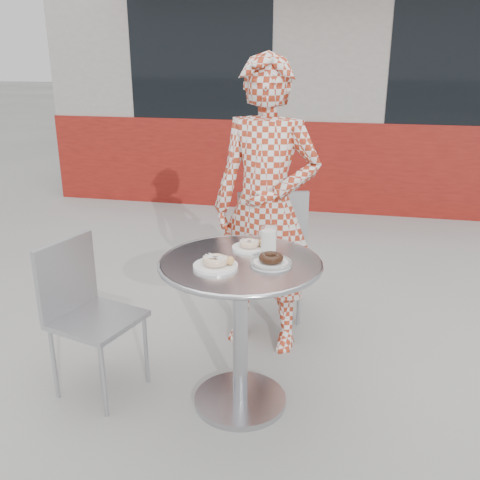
% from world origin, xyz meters
% --- Properties ---
extents(ground, '(60.00, 60.00, 0.00)m').
position_xyz_m(ground, '(0.00, 0.00, 0.00)').
color(ground, '#A3A19B').
rests_on(ground, ground).
extents(storefront, '(6.02, 4.55, 3.00)m').
position_xyz_m(storefront, '(-0.00, 5.56, 1.49)').
color(storefront, gray).
rests_on(storefront, ground).
extents(bistro_table, '(0.77, 0.77, 0.78)m').
position_xyz_m(bistro_table, '(0.04, -0.03, 0.59)').
color(bistro_table, silver).
rests_on(bistro_table, ground).
extents(chair_far, '(0.54, 0.55, 0.91)m').
position_xyz_m(chair_far, '(0.00, 0.98, 0.28)').
color(chair_far, '#A8AAB0').
rests_on(chair_far, ground).
extents(chair_left, '(0.48, 0.48, 0.81)m').
position_xyz_m(chair_left, '(-0.71, -0.06, 0.25)').
color(chair_left, '#A8AAB0').
rests_on(chair_left, ground).
extents(seated_person, '(0.68, 0.49, 1.71)m').
position_xyz_m(seated_person, '(0.05, 0.62, 0.85)').
color(seated_person, '#A23018').
rests_on(seated_person, ground).
extents(plate_far, '(0.17, 0.17, 0.05)m').
position_xyz_m(plate_far, '(0.05, 0.15, 0.80)').
color(plate_far, white).
rests_on(plate_far, bistro_table).
extents(plate_near, '(0.20, 0.20, 0.05)m').
position_xyz_m(plate_near, '(-0.05, -0.12, 0.80)').
color(plate_near, white).
rests_on(plate_near, bistro_table).
extents(plate_checker, '(0.20, 0.20, 0.05)m').
position_xyz_m(plate_checker, '(0.18, -0.04, 0.79)').
color(plate_checker, white).
rests_on(plate_checker, bistro_table).
extents(milk_cup, '(0.08, 0.08, 0.13)m').
position_xyz_m(milk_cup, '(0.14, 0.13, 0.84)').
color(milk_cup, white).
rests_on(milk_cup, bistro_table).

